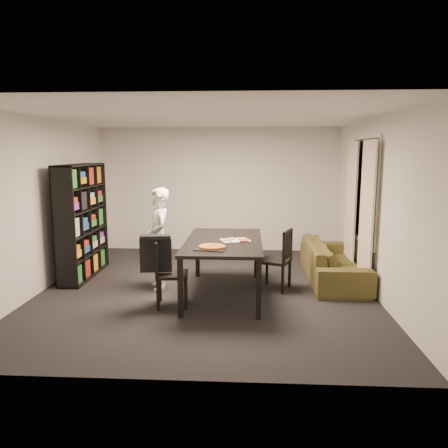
# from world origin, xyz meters

# --- Properties ---
(room) EXTENTS (5.01, 5.51, 2.61)m
(room) POSITION_xyz_m (0.00, 0.00, 1.30)
(room) COLOR black
(room) RESTS_ON ground
(window_pane) EXTENTS (0.02, 1.40, 1.60)m
(window_pane) POSITION_xyz_m (2.48, 0.60, 1.50)
(window_pane) COLOR black
(window_pane) RESTS_ON room
(window_frame) EXTENTS (0.03, 1.52, 1.72)m
(window_frame) POSITION_xyz_m (2.48, 0.60, 1.50)
(window_frame) COLOR white
(window_frame) RESTS_ON room
(curtain_left) EXTENTS (0.03, 0.70, 2.25)m
(curtain_left) POSITION_xyz_m (2.40, 0.08, 1.15)
(curtain_left) COLOR beige
(curtain_left) RESTS_ON room
(curtain_right) EXTENTS (0.03, 0.70, 2.25)m
(curtain_right) POSITION_xyz_m (2.40, 1.12, 1.15)
(curtain_right) COLOR beige
(curtain_right) RESTS_ON room
(bookshelf) EXTENTS (0.35, 1.50, 1.90)m
(bookshelf) POSITION_xyz_m (-2.16, 0.60, 0.95)
(bookshelf) COLOR black
(bookshelf) RESTS_ON room
(dining_table) EXTENTS (1.10, 1.98, 0.83)m
(dining_table) POSITION_xyz_m (0.28, -0.27, 0.75)
(dining_table) COLOR black
(dining_table) RESTS_ON room
(chair_left) EXTENTS (0.48, 0.48, 0.92)m
(chair_left) POSITION_xyz_m (-0.49, -0.76, 0.53)
(chair_left) COLOR black
(chair_left) RESTS_ON room
(chair_right) EXTENTS (0.56, 0.56, 0.94)m
(chair_right) POSITION_xyz_m (1.13, 0.03, 0.54)
(chair_right) COLOR black
(chair_right) RESTS_ON room
(draped_jacket) EXTENTS (0.43, 0.23, 0.51)m
(draped_jacket) POSITION_xyz_m (-0.62, -0.78, 0.76)
(draped_jacket) COLOR black
(draped_jacket) RESTS_ON chair_left
(person) EXTENTS (0.56, 0.67, 1.56)m
(person) POSITION_xyz_m (-0.74, 0.02, 0.78)
(person) COLOR white
(person) RESTS_ON room
(baking_tray) EXTENTS (0.45, 0.39, 0.01)m
(baking_tray) POSITION_xyz_m (0.14, -0.85, 0.83)
(baking_tray) COLOR black
(baking_tray) RESTS_ON dining_table
(pepperoni_pizza) EXTENTS (0.35, 0.35, 0.03)m
(pepperoni_pizza) POSITION_xyz_m (0.15, -0.81, 0.85)
(pepperoni_pizza) COLOR #AD7932
(pepperoni_pizza) RESTS_ON dining_table
(kitchen_towel) EXTENTS (0.48, 0.41, 0.01)m
(kitchen_towel) POSITION_xyz_m (0.45, -0.27, 0.83)
(kitchen_towel) COLOR white
(kitchen_towel) RESTS_ON dining_table
(pizza_slices) EXTENTS (0.43, 0.38, 0.01)m
(pizza_slices) POSITION_xyz_m (0.46, -0.28, 0.84)
(pizza_slices) COLOR gold
(pizza_slices) RESTS_ON dining_table
(sofa) EXTENTS (0.83, 2.13, 0.62)m
(sofa) POSITION_xyz_m (2.04, 0.60, 0.31)
(sofa) COLOR #3C3B18
(sofa) RESTS_ON room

